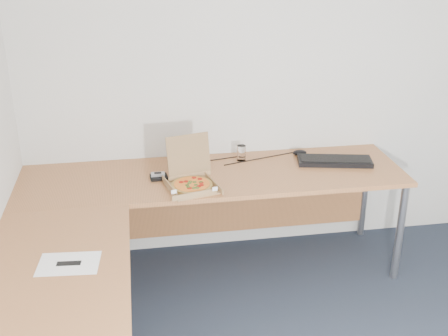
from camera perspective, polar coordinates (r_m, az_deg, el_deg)
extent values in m
cube|color=#AE6B3C|center=(3.68, -1.07, -0.82)|extent=(2.50, 0.70, 0.03)
cube|color=#AE6B3C|center=(2.72, -16.94, -11.47)|extent=(0.70, 1.50, 0.03)
cylinder|color=gray|center=(4.41, 13.99, -2.50)|extent=(0.05, 0.05, 0.70)
cube|color=#9E784B|center=(3.48, -3.24, -2.01)|extent=(0.28, 0.28, 0.01)
cube|color=#9E784B|center=(3.57, -3.58, 1.17)|extent=(0.28, 0.06, 0.28)
cylinder|color=#B98A3D|center=(3.48, -3.25, -1.80)|extent=(0.25, 0.25, 0.02)
cylinder|color=red|center=(3.47, -3.25, -1.62)|extent=(0.22, 0.22, 0.00)
cylinder|color=white|center=(3.88, 1.76, 1.53)|extent=(0.06, 0.06, 0.11)
cube|color=black|center=(3.91, 11.10, 0.70)|extent=(0.52, 0.28, 0.03)
ellipsoid|color=black|center=(4.01, 7.64, 1.55)|extent=(0.11, 0.08, 0.04)
cube|color=black|center=(3.63, -6.59, -0.92)|extent=(0.12, 0.10, 0.02)
cube|color=#B2B5BA|center=(3.63, -6.69, -0.63)|extent=(0.09, 0.05, 0.02)
cube|color=white|center=(2.84, -15.39, -9.28)|extent=(0.31, 0.23, 0.00)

